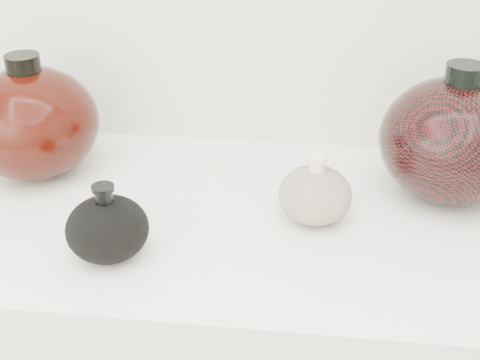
# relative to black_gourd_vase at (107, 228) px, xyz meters

# --- Properties ---
(black_gourd_vase) EXTENTS (0.13, 0.13, 0.11)m
(black_gourd_vase) POSITION_rel_black_gourd_vase_xyz_m (0.00, 0.00, 0.00)
(black_gourd_vase) COLOR black
(black_gourd_vase) RESTS_ON display_counter
(cream_gourd_vase) EXTENTS (0.11, 0.11, 0.10)m
(cream_gourd_vase) POSITION_rel_black_gourd_vase_xyz_m (0.27, 0.12, -0.00)
(cream_gourd_vase) COLOR #C7B499
(cream_gourd_vase) RESTS_ON display_counter
(left_round_pot) EXTENTS (0.22, 0.22, 0.20)m
(left_round_pot) POSITION_rel_black_gourd_vase_xyz_m (-0.18, 0.22, 0.05)
(left_round_pot) COLOR black
(left_round_pot) RESTS_ON display_counter
(right_round_pot) EXTENTS (0.27, 0.27, 0.21)m
(right_round_pot) POSITION_rel_black_gourd_vase_xyz_m (0.47, 0.22, 0.05)
(right_round_pot) COLOR black
(right_round_pot) RESTS_ON display_counter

